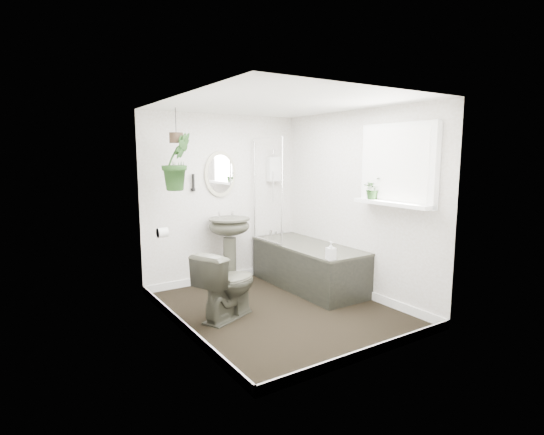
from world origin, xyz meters
TOP-DOWN VIEW (x-y plane):
  - floor at (0.00, 0.00)m, footprint 2.30×2.80m
  - ceiling at (0.00, 0.00)m, footprint 2.30×2.80m
  - wall_back at (0.00, 1.41)m, footprint 2.30×0.02m
  - wall_front at (0.00, -1.41)m, footprint 2.30×0.02m
  - wall_left at (-1.16, 0.00)m, footprint 0.02×2.80m
  - wall_right at (1.16, 0.00)m, footprint 0.02×2.80m
  - skirting at (0.00, 0.00)m, footprint 2.30×2.80m
  - bathtub at (0.80, 0.50)m, footprint 0.72×1.72m
  - bath_screen at (0.47, 0.99)m, footprint 0.04×0.72m
  - shower_box at (0.80, 1.34)m, footprint 0.20×0.10m
  - oval_mirror at (-0.05, 1.37)m, footprint 0.46×0.03m
  - wall_sconce at (-0.45, 1.36)m, footprint 0.04×0.04m
  - toilet_roll_holder at (-1.10, 0.70)m, footprint 0.11×0.11m
  - window_recess at (1.09, -0.70)m, footprint 0.08×1.00m
  - window_sill at (1.02, -0.70)m, footprint 0.18×1.00m
  - window_blinds at (1.04, -0.70)m, footprint 0.01×0.86m
  - toilet at (-0.60, 0.11)m, footprint 0.84×0.68m
  - pedestal_sink at (-0.05, 1.13)m, footprint 0.63×0.56m
  - sill_plant at (1.03, -0.40)m, footprint 0.24×0.21m
  - hanging_plant at (-0.80, 0.97)m, footprint 0.42×0.37m
  - soap_bottle at (0.51, -0.29)m, footprint 0.11×0.11m
  - hanging_pot at (-0.80, 0.97)m, footprint 0.16×0.16m

SIDE VIEW (x-z plane):
  - floor at x=0.00m, z-range -0.02..0.00m
  - skirting at x=0.00m, z-range 0.00..0.10m
  - bathtub at x=0.80m, z-range 0.00..0.58m
  - toilet at x=-0.60m, z-range 0.00..0.75m
  - pedestal_sink at x=-0.05m, z-range 0.00..0.93m
  - soap_bottle at x=0.51m, z-range 0.58..0.79m
  - toilet_roll_holder at x=-1.10m, z-range 0.84..0.96m
  - wall_back at x=0.00m, z-range 0.00..2.30m
  - wall_front at x=0.00m, z-range 0.00..2.30m
  - wall_left at x=-1.16m, z-range 0.00..2.30m
  - wall_right at x=1.16m, z-range 0.00..2.30m
  - window_sill at x=1.02m, z-range 1.21..1.25m
  - bath_screen at x=0.47m, z-range 0.58..1.98m
  - sill_plant at x=1.03m, z-range 1.25..1.50m
  - wall_sconce at x=-0.45m, z-range 1.29..1.51m
  - oval_mirror at x=-0.05m, z-range 1.19..1.81m
  - shower_box at x=0.80m, z-range 1.38..1.73m
  - window_recess at x=1.09m, z-range 1.20..2.10m
  - window_blinds at x=1.04m, z-range 1.27..2.03m
  - hanging_plant at x=-0.80m, z-range 1.34..2.02m
  - hanging_pot at x=-0.80m, z-range 1.90..2.02m
  - ceiling at x=0.00m, z-range 2.30..2.32m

